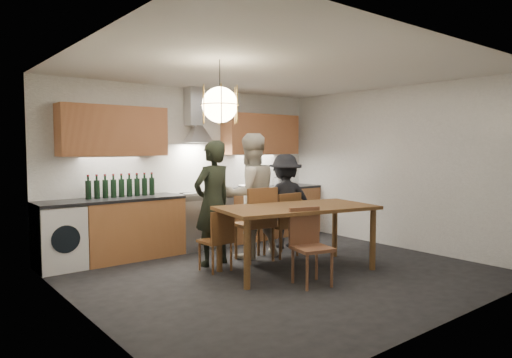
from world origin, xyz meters
TOP-DOWN VIEW (x-y plane):
  - ground at (0.00, 0.00)m, footprint 5.00×5.00m
  - room_shell at (0.00, 0.00)m, footprint 5.02×4.52m
  - counter_run at (0.02, 1.95)m, footprint 5.00×0.62m
  - range_stove at (0.00, 1.94)m, footprint 0.90×0.60m
  - wall_fixtures at (0.00, 2.07)m, footprint 4.30×0.54m
  - pendant_lamp at (-1.00, -0.10)m, footprint 0.43×0.43m
  - dining_table at (0.22, -0.08)m, footprint 2.20×1.41m
  - chair_back_left at (-0.61, 0.52)m, footprint 0.38×0.38m
  - chair_back_mid at (0.12, 0.61)m, footprint 0.53×0.53m
  - chair_back_right at (0.61, 0.59)m, footprint 0.44×0.44m
  - chair_front at (-0.06, -0.57)m, footprint 0.50×0.50m
  - person_left at (-0.47, 0.87)m, footprint 0.68×0.50m
  - person_mid at (0.21, 0.90)m, footprint 0.98×0.82m
  - person_right at (1.05, 1.06)m, footprint 1.12×0.91m
  - mixing_bowl at (0.88, 1.85)m, footprint 0.38×0.38m
  - stock_pot at (1.73, 1.94)m, footprint 0.25×0.25m
  - wine_bottles at (-1.29, 2.04)m, footprint 1.04×0.08m

SIDE VIEW (x-z plane):
  - ground at x=0.00m, z-range 0.00..0.00m
  - range_stove at x=0.00m, z-range -0.02..0.90m
  - counter_run at x=0.02m, z-range 0.00..0.90m
  - chair_back_left at x=-0.61m, z-range 0.06..0.87m
  - chair_front at x=-0.06m, z-range 0.07..0.97m
  - chair_back_right at x=0.61m, z-range 0.07..1.02m
  - chair_back_mid at x=0.12m, z-range 0.08..1.14m
  - person_right at x=1.05m, z-range 0.00..1.52m
  - dining_table at x=0.22m, z-range 0.33..1.19m
  - person_left at x=-0.47m, z-range 0.00..1.72m
  - person_mid at x=0.21m, z-range 0.00..1.83m
  - mixing_bowl at x=0.88m, z-range 0.90..0.97m
  - stock_pot at x=1.73m, z-range 0.90..1.06m
  - wine_bottles at x=-1.29m, z-range 0.90..1.24m
  - room_shell at x=0.00m, z-range 0.40..3.01m
  - wall_fixtures at x=0.00m, z-range 1.32..2.42m
  - pendant_lamp at x=-1.00m, z-range 1.75..2.45m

